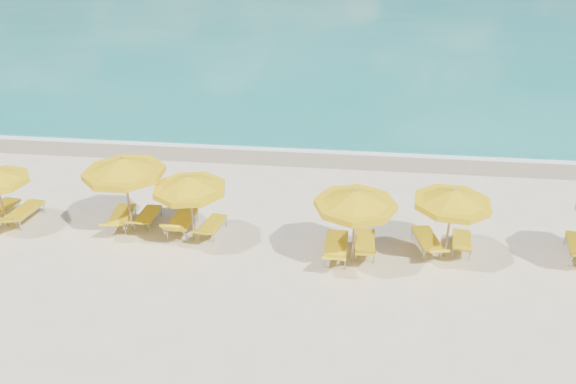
# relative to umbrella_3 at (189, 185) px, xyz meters

# --- Properties ---
(ground_plane) EXTENTS (120.00, 120.00, 0.00)m
(ground_plane) POSITION_rel_umbrella_3_xyz_m (2.84, -0.14, -1.96)
(ground_plane) COLOR beige
(ocean) EXTENTS (120.00, 80.00, 0.30)m
(ocean) POSITION_rel_umbrella_3_xyz_m (2.84, 47.86, -1.96)
(ocean) COLOR #157A6E
(ocean) RESTS_ON ground
(wet_sand_band) EXTENTS (120.00, 2.60, 0.01)m
(wet_sand_band) POSITION_rel_umbrella_3_xyz_m (2.84, 7.26, -1.96)
(wet_sand_band) COLOR tan
(wet_sand_band) RESTS_ON ground
(foam_line) EXTENTS (120.00, 1.20, 0.03)m
(foam_line) POSITION_rel_umbrella_3_xyz_m (2.84, 8.06, -1.96)
(foam_line) COLOR white
(foam_line) RESTS_ON ground
(whitecap_near) EXTENTS (14.00, 0.36, 0.05)m
(whitecap_near) POSITION_rel_umbrella_3_xyz_m (-3.16, 16.86, -1.96)
(whitecap_near) COLOR white
(whitecap_near) RESTS_ON ground
(whitecap_far) EXTENTS (18.00, 0.30, 0.05)m
(whitecap_far) POSITION_rel_umbrella_3_xyz_m (10.84, 23.86, -1.96)
(whitecap_far) COLOR white
(whitecap_far) RESTS_ON ground
(umbrella_2) EXTENTS (3.39, 3.39, 2.61)m
(umbrella_2) POSITION_rel_umbrella_3_xyz_m (-2.19, 0.43, 0.26)
(umbrella_2) COLOR tan
(umbrella_2) RESTS_ON ground
(umbrella_3) EXTENTS (2.68, 2.68, 2.30)m
(umbrella_3) POSITION_rel_umbrella_3_xyz_m (0.00, 0.00, 0.00)
(umbrella_3) COLOR tan
(umbrella_3) RESTS_ON ground
(umbrella_4) EXTENTS (2.53, 2.53, 2.42)m
(umbrella_4) POSITION_rel_umbrella_3_xyz_m (4.99, -0.61, 0.10)
(umbrella_4) COLOR tan
(umbrella_4) RESTS_ON ground
(umbrella_5) EXTENTS (2.82, 2.82, 2.31)m
(umbrella_5) POSITION_rel_umbrella_3_xyz_m (7.77, -0.02, 0.00)
(umbrella_5) COLOR tan
(umbrella_5) RESTS_ON ground
(lounger_1_right) EXTENTS (0.87, 2.02, 0.73)m
(lounger_1_right) POSITION_rel_umbrella_3_xyz_m (-5.96, 0.52, -1.73)
(lounger_1_right) COLOR #A5A8AD
(lounger_1_right) RESTS_ON ground
(lounger_2_left) EXTENTS (0.81, 1.99, 0.75)m
(lounger_2_left) POSITION_rel_umbrella_3_xyz_m (-2.60, 0.60, -1.74)
(lounger_2_left) COLOR #A5A8AD
(lounger_2_left) RESTS_ON ground
(lounger_2_right) EXTENTS (0.63, 1.75, 0.70)m
(lounger_2_right) POSITION_rel_umbrella_3_xyz_m (-1.78, 0.77, -1.76)
(lounger_2_right) COLOR #A5A8AD
(lounger_2_right) RESTS_ON ground
(lounger_3_left) EXTENTS (0.70, 1.99, 0.93)m
(lounger_3_left) POSITION_rel_umbrella_3_xyz_m (-0.50, 0.47, -1.72)
(lounger_3_left) COLOR #A5A8AD
(lounger_3_left) RESTS_ON ground
(lounger_3_right) EXTENTS (0.80, 1.73, 0.64)m
(lounger_3_right) POSITION_rel_umbrella_3_xyz_m (0.49, 0.46, -1.77)
(lounger_3_right) COLOR #A5A8AD
(lounger_3_right) RESTS_ON ground
(lounger_4_left) EXTENTS (0.73, 2.09, 0.81)m
(lounger_4_left) POSITION_rel_umbrella_3_xyz_m (4.50, -0.45, -1.72)
(lounger_4_left) COLOR #A5A8AD
(lounger_4_left) RESTS_ON ground
(lounger_4_right) EXTENTS (0.64, 1.88, 0.69)m
(lounger_4_right) POSITION_rel_umbrella_3_xyz_m (5.36, -0.10, -1.75)
(lounger_4_right) COLOR #A5A8AD
(lounger_4_right) RESTS_ON ground
(lounger_5_left) EXTENTS (0.96, 1.96, 0.70)m
(lounger_5_left) POSITION_rel_umbrella_3_xyz_m (7.25, 0.29, -1.74)
(lounger_5_left) COLOR #A5A8AD
(lounger_5_left) RESTS_ON ground
(lounger_5_right) EXTENTS (0.80, 1.73, 0.74)m
(lounger_5_right) POSITION_rel_umbrella_3_xyz_m (8.29, 0.33, -1.76)
(lounger_5_right) COLOR #A5A8AD
(lounger_5_right) RESTS_ON ground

